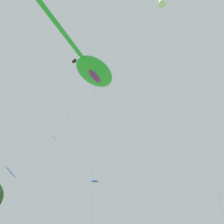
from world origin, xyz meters
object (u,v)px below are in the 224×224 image
object	(u,v)px
small_kite_tiny_distant	(74,64)
small_kite_streamer_purple	(10,174)
small_kite_delta_white	(53,145)
big_show_kite	(93,71)
small_kite_stunt_black	(161,3)
small_kite_triangle_green	(95,181)

from	to	relation	value
small_kite_tiny_distant	small_kite_streamer_purple	size ratio (longest dim) A/B	3.37
small_kite_tiny_distant	small_kite_delta_white	size ratio (longest dim) A/B	1.55
big_show_kite	small_kite_tiny_distant	size ratio (longest dim) A/B	0.69
small_kite_tiny_distant	small_kite_delta_white	world-z (taller)	small_kite_tiny_distant
small_kite_stunt_black	small_kite_streamer_purple	bearing A→B (deg)	104.33
big_show_kite	small_kite_streamer_purple	distance (m)	12.52
big_show_kite	small_kite_stunt_black	size ratio (longest dim) A/B	0.63
small_kite_streamer_purple	small_kite_triangle_green	world-z (taller)	small_kite_triangle_green
small_kite_tiny_distant	small_kite_stunt_black	size ratio (longest dim) A/B	0.90
small_kite_triangle_green	small_kite_stunt_black	size ratio (longest dim) A/B	0.31
small_kite_delta_white	small_kite_triangle_green	bearing A→B (deg)	11.96
small_kite_tiny_distant	small_kite_triangle_green	distance (m)	16.86
small_kite_delta_white	small_kite_stunt_black	bearing A→B (deg)	-30.13
small_kite_stunt_black	big_show_kite	bearing A→B (deg)	117.49
small_kite_tiny_distant	small_kite_delta_white	bearing A→B (deg)	179.44
small_kite_streamer_purple	small_kite_triangle_green	distance (m)	13.96
small_kite_triangle_green	big_show_kite	bearing A→B (deg)	-116.88
small_kite_streamer_purple	small_kite_stunt_black	bearing A→B (deg)	-14.11
small_kite_delta_white	small_kite_streamer_purple	world-z (taller)	small_kite_delta_white
big_show_kite	small_kite_streamer_purple	xyz separation A→B (m)	(-3.50, 7.87, -9.08)
small_kite_delta_white	small_kite_stunt_black	world-z (taller)	small_kite_stunt_black
big_show_kite	small_kite_stunt_black	distance (m)	11.89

